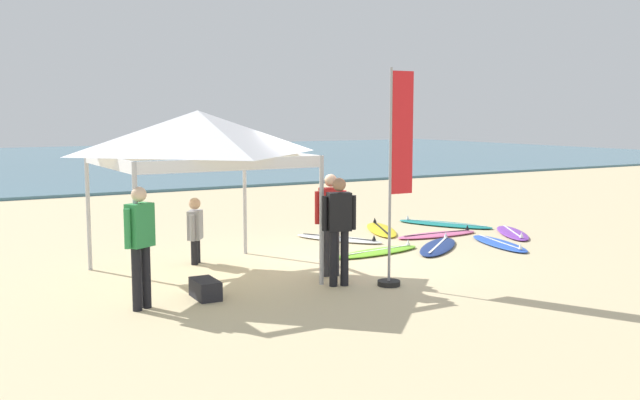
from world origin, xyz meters
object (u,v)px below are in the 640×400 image
object	(u,v)px
surfboard_pink	(437,235)
surfboard_yellow	(381,230)
surfboard_teal	(444,224)
surfboard_navy	(438,246)
surfboard_purple	(512,233)
person_green	(140,239)
surfboard_lime	(378,252)
person_grey	(195,228)
surfboard_white	(339,239)
surfboard_blue	(499,243)
person_black	(339,224)
canopy_tent	(198,133)
banner_flag	(396,186)
gear_bag_near_tent	(205,289)
person_red	(331,217)

from	to	relation	value
surfboard_pink	surfboard_yellow	size ratio (longest dim) A/B	0.96
surfboard_teal	surfboard_navy	xyz separation A→B (m)	(-2.05, -2.26, 0.00)
surfboard_purple	person_green	xyz separation A→B (m)	(-8.99, -1.97, 0.95)
surfboard_lime	person_grey	world-z (taller)	person_grey
surfboard_white	surfboard_yellow	xyz separation A→B (m)	(1.48, 0.55, -0.00)
surfboard_pink	surfboard_blue	distance (m)	1.56
surfboard_yellow	person_grey	bearing A→B (deg)	-165.30
person_black	surfboard_lime	bearing A→B (deg)	42.60
canopy_tent	surfboard_lime	bearing A→B (deg)	2.88
canopy_tent	surfboard_navy	bearing A→B (deg)	0.28
surfboard_purple	surfboard_white	xyz separation A→B (m)	(-3.76, 1.32, -0.00)
surfboard_teal	banner_flag	bearing A→B (deg)	-136.80
surfboard_pink	surfboard_lime	xyz separation A→B (m)	(-2.28, -0.98, 0.00)
gear_bag_near_tent	surfboard_lime	bearing A→B (deg)	20.50
canopy_tent	surfboard_purple	size ratio (longest dim) A/B	1.53
surfboard_teal	surfboard_white	size ratio (longest dim) A/B	1.20
surfboard_yellow	person_red	xyz separation A→B (m)	(-3.39, -3.38, 0.95)
person_black	surfboard_white	bearing A→B (deg)	58.43
person_black	person_green	xyz separation A→B (m)	(-3.08, 0.21, 0.00)
surfboard_navy	person_red	world-z (taller)	person_red
surfboard_lime	gear_bag_near_tent	world-z (taller)	gear_bag_near_tent
canopy_tent	surfboard_yellow	size ratio (longest dim) A/B	1.40
banner_flag	surfboard_navy	bearing A→B (deg)	38.92
surfboard_purple	person_red	xyz separation A→B (m)	(-5.67, -1.51, 0.95)
canopy_tent	surfboard_white	xyz separation A→B (m)	(3.81, 1.81, -2.35)
person_black	person_grey	world-z (taller)	person_black
person_red	surfboard_blue	bearing A→B (deg)	8.65
person_grey	surfboard_navy	bearing A→B (deg)	-12.11
surfboard_yellow	person_red	distance (m)	4.88
surfboard_purple	person_grey	xyz separation A→B (m)	(-7.27, 0.56, 0.62)
surfboard_purple	surfboard_white	world-z (taller)	same
surfboard_pink	banner_flag	xyz separation A→B (m)	(-3.51, -3.24, 1.54)
canopy_tent	person_black	distance (m)	2.75
canopy_tent	surfboard_purple	distance (m)	7.94
surfboard_yellow	gear_bag_near_tent	size ratio (longest dim) A/B	3.65
surfboard_navy	banner_flag	bearing A→B (deg)	-141.08
surfboard_lime	surfboard_blue	bearing A→B (deg)	-11.15
canopy_tent	surfboard_pink	xyz separation A→B (m)	(5.97, 1.16, -2.35)
surfboard_pink	person_grey	size ratio (longest dim) A/B	1.75
surfboard_blue	gear_bag_near_tent	xyz separation A→B (m)	(-6.82, -1.02, 0.10)
surfboard_yellow	surfboard_blue	distance (m)	2.91
surfboard_yellow	person_black	distance (m)	5.52
gear_bag_near_tent	canopy_tent	bearing A→B (deg)	72.00
person_green	surfboard_blue	bearing A→B (deg)	8.34
person_green	person_grey	distance (m)	3.08
person_black	surfboard_pink	bearing A→B (deg)	33.49
surfboard_navy	surfboard_blue	bearing A→B (deg)	-15.58
surfboard_teal	surfboard_navy	world-z (taller)	same
surfboard_teal	person_black	world-z (taller)	person_black
surfboard_teal	surfboard_pink	world-z (taller)	same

